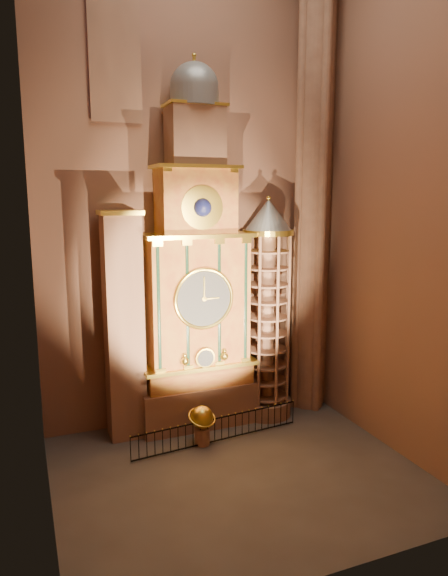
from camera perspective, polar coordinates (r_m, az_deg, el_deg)
name	(u,v)px	position (r m, az deg, el deg)	size (l,w,h in m)	color
floor	(239,474)	(21.53, 1.65, -19.91)	(14.00, 14.00, 0.00)	#383330
wall_back	(188,191)	(24.24, -3.97, 10.66)	(22.00, 22.00, 0.00)	#875949
wall_left	(31,189)	(17.06, -20.62, 10.22)	(22.00, 22.00, 0.00)	#875949
wall_right	(398,191)	(22.37, 18.77, 10.19)	(22.00, 22.00, 0.00)	#875949
astronomical_clock	(197,287)	(23.62, -3.06, 0.14)	(5.60, 2.41, 16.70)	#8C634C
portrait_tower	(124,326)	(23.11, -11.07, -4.14)	(1.80, 1.60, 10.20)	#8C634C
stair_turret	(267,311)	(24.99, 4.79, -2.62)	(2.50, 2.50, 10.80)	#8C634C
gothic_pier	(314,192)	(25.89, 9.92, 10.51)	(2.04, 2.04, 22.00)	#8C634C
stained_glass_window	(115,58)	(24.04, -12.03, 23.71)	(2.20, 0.14, 5.20)	navy
celestial_globe	(202,422)	(23.21, -2.46, -14.62)	(1.49, 1.44, 1.77)	#8C634C
iron_railing	(218,429)	(23.56, -0.65, -15.45)	(7.98, 0.83, 1.10)	black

